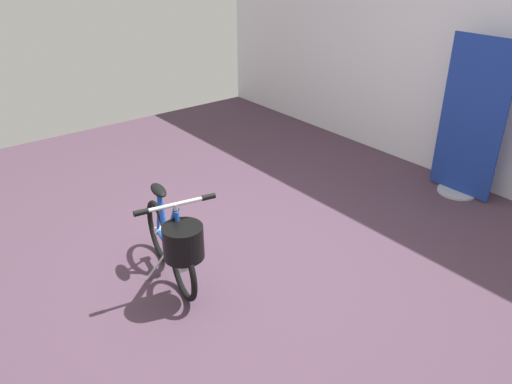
{
  "coord_description": "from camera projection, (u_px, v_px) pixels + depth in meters",
  "views": [
    {
      "loc": [
        2.37,
        -1.8,
        2.18
      ],
      "look_at": [
        -0.13,
        0.17,
        0.55
      ],
      "focal_mm": 35.39,
      "sensor_mm": 36.0,
      "label": 1
    }
  ],
  "objects": [
    {
      "name": "folding_bike_foreground",
      "position": [
        175.0,
        242.0,
        3.36
      ],
      "size": [
        0.97,
        0.53,
        0.7
      ],
      "color": "black",
      "rests_on": "ground_plane"
    },
    {
      "name": "ground_plane",
      "position": [
        249.0,
        272.0,
        3.64
      ],
      "size": [
        7.25,
        7.25,
        0.0
      ],
      "primitive_type": "plane",
      "color": "#473342"
    },
    {
      "name": "floor_banner_stand",
      "position": [
        470.0,
        129.0,
        4.48
      ],
      "size": [
        0.6,
        0.36,
        1.44
      ],
      "color": "#B7B7BC",
      "rests_on": "ground_plane"
    },
    {
      "name": "back_wall",
      "position": [
        485.0,
        26.0,
        4.42
      ],
      "size": [
        7.25,
        0.1,
        2.92
      ],
      "primitive_type": "cube",
      "color": "silver",
      "rests_on": "ground_plane"
    }
  ]
}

